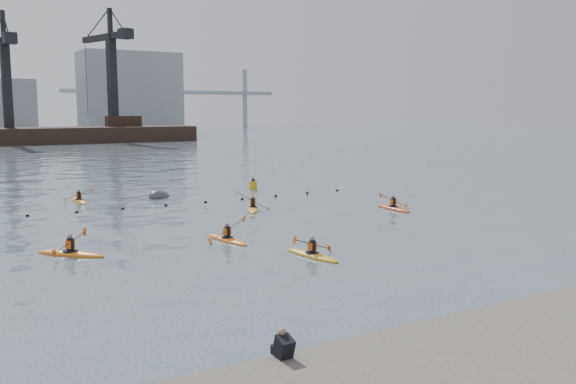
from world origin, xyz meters
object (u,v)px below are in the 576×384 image
Objects in this scene: mooring_buoy at (159,197)px; kayaker_1 at (312,254)px; kayaker_0 at (227,239)px; kayaker_5 at (79,200)px; kayaker_2 at (71,253)px; kayaker_3 at (253,208)px; nav_buoy at (253,185)px; kayaker_4 at (393,208)px.

kayaker_1 is at bearing -90.05° from mooring_buoy.
kayaker_0 is 1.04× the size of kayaker_5.
kayaker_0 is at bearing 101.38° from kayaker_1.
kayaker_3 reaches higher than kayaker_2.
kayaker_5 is at bearing 179.04° from nav_buoy.
mooring_buoy is (-3.61, 8.91, -0.11)m from kayaker_3.
kayaker_4 reaches higher than kayaker_1.
kayaker_0 is 0.98× the size of kayaker_4.
kayaker_2 is 1.33× the size of mooring_buoy.
mooring_buoy is at bearing 73.30° from kayaker_0.
kayaker_4 is at bearing -36.52° from kayaker_2.
kayaker_2 is 0.95× the size of kayaker_5.
kayaker_3 is at bearing 64.83° from kayaker_1.
kayaker_2 is at bearing -106.00° from kayaker_5.
kayaker_2 is 0.89× the size of kayaker_4.
kayaker_1 is 22.11m from mooring_buoy.
nav_buoy reaches higher than kayaker_5.
kayaker_2 is (-7.66, 0.83, 0.01)m from kayaker_0.
kayaker_0 is at bearing -120.74° from nav_buoy.
kayaker_3 is (13.27, 7.26, -0.01)m from kayaker_2.
kayaker_5 is at bearing 33.88° from kayaker_2.
mooring_buoy is at bearing -46.16° from kayaker_4.
kayaker_4 reaches higher than nav_buoy.
kayaker_1 is 1.02× the size of kayaker_3.
kayaker_1 reaches higher than kayaker_2.
kayaker_3 is 1.45× the size of mooring_buoy.
kayaker_5 is 14.28m from nav_buoy.
kayaker_2 reaches higher than nav_buoy.
kayaker_2 is 15.12m from kayaker_3.
kayaker_0 is 1.01× the size of kayaker_3.
nav_buoy is (8.44, 22.63, 0.26)m from kayaker_1.
kayaker_4 is 1.50× the size of mooring_buoy.
mooring_buoy is at bearing -10.66° from kayaker_5.
kayaker_1 is 11.32m from kayaker_2.
kayaker_1 is at bearing -79.22° from kayaker_3.
kayaker_3 is (5.61, 8.10, 0.00)m from kayaker_0.
kayaker_2 is at bearing 138.55° from kayaker_1.
kayaker_0 is 5.48m from kayaker_1.
mooring_buoy is (9.65, 16.17, -0.11)m from kayaker_2.
nav_buoy is (14.27, -0.24, 0.26)m from kayaker_5.
kayaker_0 reaches higher than kayaker_1.
kayaker_3 reaches higher than kayaker_1.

